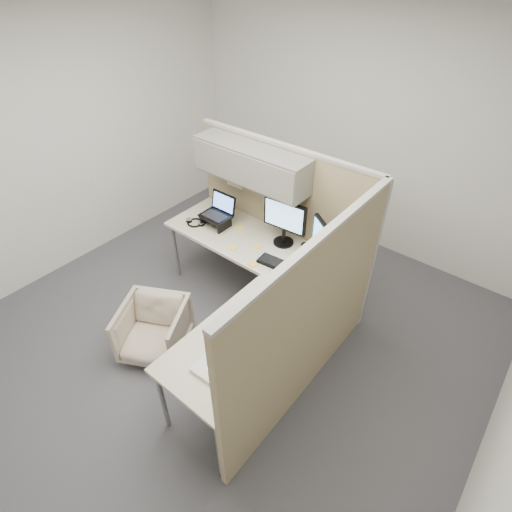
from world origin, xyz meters
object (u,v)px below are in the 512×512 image
Objects in this scene: desk at (249,278)px; monitor_left at (285,219)px; office_chair at (154,327)px; keyboard at (281,265)px.

monitor_left reaches higher than desk.
desk reaches higher than office_chair.
keyboard reaches higher than office_chair.
desk is 0.65m from monitor_left.
desk is 4.29× the size of monitor_left.
monitor_left is (-0.04, 0.57, 0.32)m from desk.
office_chair is at bearing -115.14° from monitor_left.
desk is at bearing -90.17° from monitor_left.
desk is 3.44× the size of office_chair.
keyboard is at bearing -62.41° from monitor_left.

